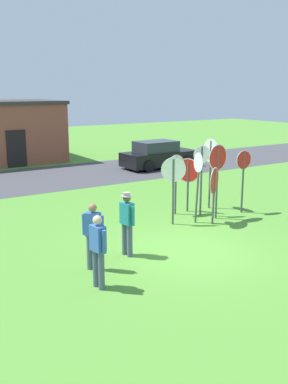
% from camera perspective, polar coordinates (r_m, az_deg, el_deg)
% --- Properties ---
extents(ground_plane, '(80.00, 80.00, 0.00)m').
position_cam_1_polar(ground_plane, '(12.41, 5.87, -7.54)').
color(ground_plane, '#518E33').
extents(street_asphalt, '(60.00, 6.40, 0.01)m').
position_cam_1_polar(street_asphalt, '(22.66, -13.21, 1.70)').
color(street_asphalt, '#424247').
rests_on(street_asphalt, ground).
extents(building_background, '(6.58, 5.33, 3.67)m').
position_cam_1_polar(building_background, '(28.55, -17.67, 7.46)').
color(building_background, brown).
rests_on(building_background, ground).
extents(parked_car_on_street, '(4.35, 2.12, 1.51)m').
position_cam_1_polar(parked_car_on_street, '(25.11, 1.87, 4.72)').
color(parked_car_on_street, black).
rests_on(parked_car_on_street, ground).
extents(stop_sign_far_back, '(0.61, 0.17, 2.48)m').
position_cam_1_polar(stop_sign_far_back, '(15.47, 7.39, 2.87)').
color(stop_sign_far_back, '#474C4C').
rests_on(stop_sign_far_back, ground).
extents(stop_sign_leaning_left, '(0.69, 0.07, 2.26)m').
position_cam_1_polar(stop_sign_leaning_left, '(16.12, 12.64, 2.67)').
color(stop_sign_leaning_left, '#474C4C').
rests_on(stop_sign_leaning_left, ground).
extents(stop_sign_leaning_right, '(0.20, 0.64, 2.36)m').
position_cam_1_polar(stop_sign_leaning_right, '(14.62, 6.94, 2.03)').
color(stop_sign_leaning_right, '#474C4C').
rests_on(stop_sign_leaning_right, ground).
extents(stop_sign_center_cluster, '(0.82, 0.10, 2.13)m').
position_cam_1_polar(stop_sign_center_cluster, '(15.57, 4.10, 2.36)').
color(stop_sign_center_cluster, '#474C4C').
rests_on(stop_sign_center_cluster, ground).
extents(stop_sign_nearest, '(0.46, 0.76, 1.95)m').
position_cam_1_polar(stop_sign_nearest, '(15.98, 5.68, 2.12)').
color(stop_sign_nearest, '#474C4C').
rests_on(stop_sign_nearest, ground).
extents(stop_sign_rear_right, '(0.07, 0.89, 2.60)m').
position_cam_1_polar(stop_sign_rear_right, '(16.47, 8.55, 4.06)').
color(stop_sign_rear_right, '#474C4C').
rests_on(stop_sign_rear_right, ground).
extents(stop_sign_low_front, '(0.74, 0.35, 2.23)m').
position_cam_1_polar(stop_sign_low_front, '(14.35, 3.79, 1.73)').
color(stop_sign_low_front, '#474C4C').
rests_on(stop_sign_low_front, ground).
extents(stop_sign_rear_left, '(0.78, 0.50, 1.90)m').
position_cam_1_polar(stop_sign_rear_left, '(14.57, 9.00, 0.77)').
color(stop_sign_rear_left, '#474C4C').
rests_on(stop_sign_rear_left, ground).
extents(stop_sign_tallest, '(0.89, 0.15, 2.56)m').
position_cam_1_polar(stop_sign_tallest, '(15.13, 9.43, 3.15)').
color(stop_sign_tallest, '#474C4C').
rests_on(stop_sign_tallest, ground).
extents(person_on_left, '(0.31, 0.56, 1.74)m').
position_cam_1_polar(person_on_left, '(11.73, -2.20, -3.63)').
color(person_on_left, '#4C5670').
rests_on(person_on_left, ground).
extents(person_near_signs, '(0.40, 0.46, 1.69)m').
position_cam_1_polar(person_near_signs, '(10.89, -6.55, -5.23)').
color(person_near_signs, '#4C5670').
rests_on(person_near_signs, ground).
extents(person_in_dark_shirt, '(0.27, 0.57, 1.69)m').
position_cam_1_polar(person_in_dark_shirt, '(9.90, -5.92, -7.12)').
color(person_in_dark_shirt, '#4C5670').
rests_on(person_in_dark_shirt, ground).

